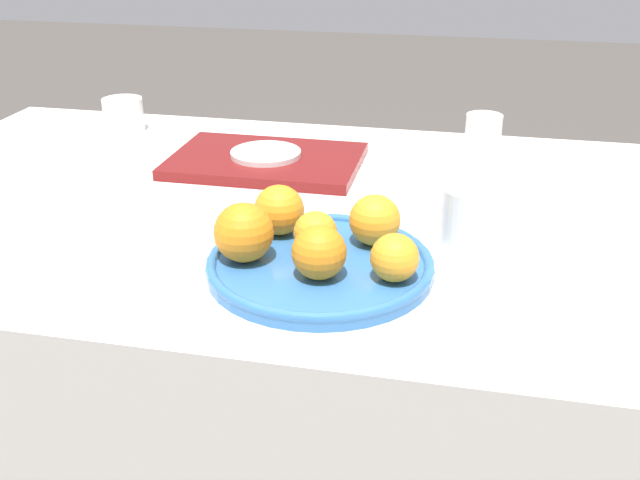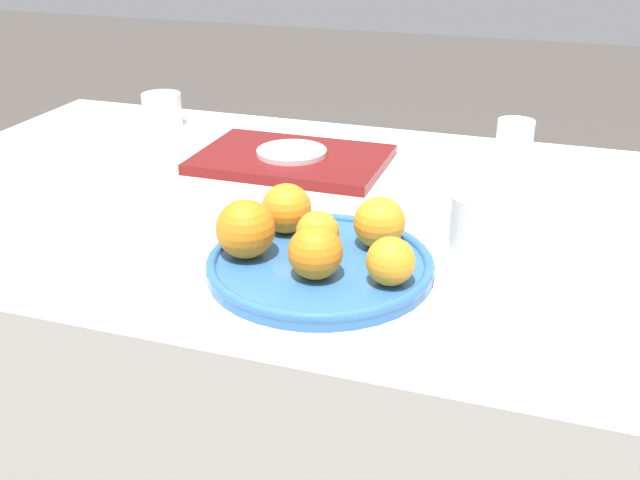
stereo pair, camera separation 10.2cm
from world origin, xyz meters
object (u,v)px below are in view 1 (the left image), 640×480
orange_0 (319,252)px  orange_3 (279,210)px  orange_2 (244,232)px  orange_5 (315,233)px  orange_4 (395,258)px  water_glass (468,219)px  fruit_platter (320,265)px  serving_tray (266,161)px  cup_2 (123,115)px  side_plate (266,153)px  cup_1 (483,136)px  orange_1 (375,220)px

orange_0 → orange_3: 0.15m
orange_2 → orange_5: size_ratio=1.34×
orange_4 → water_glass: water_glass is taller
orange_3 → orange_2: bearing=-104.5°
fruit_platter → orange_2: orange_2 is taller
orange_0 → orange_4: orange_0 is taller
water_glass → orange_2: bearing=-155.6°
serving_tray → cup_2: cup_2 is taller
orange_2 → side_plate: 0.43m
fruit_platter → orange_4: (0.11, -0.03, 0.04)m
fruit_platter → orange_3: bearing=134.6°
orange_3 → orange_4: (0.18, -0.11, -0.01)m
orange_3 → side_plate: bearing=109.2°
orange_5 → cup_1: cup_1 is taller
fruit_platter → orange_0: size_ratio=4.34×
orange_0 → orange_2: size_ratio=0.88×
orange_1 → water_glass: water_glass is taller
orange_0 → cup_1: bearing=71.3°
serving_tray → water_glass: bearing=-36.6°
fruit_platter → serving_tray: (-0.19, 0.41, -0.00)m
orange_1 → cup_2: (-0.62, 0.49, -0.02)m
water_glass → serving_tray: 0.49m
cup_1 → cup_2: cup_1 is taller
side_plate → orange_4: bearing=-55.8°
orange_4 → side_plate: orange_4 is taller
orange_5 → water_glass: size_ratio=0.65×
orange_0 → orange_5: bearing=106.2°
orange_1 → cup_2: bearing=141.8°
orange_2 → side_plate: orange_2 is taller
orange_2 → cup_2: 0.74m
serving_tray → side_plate: (0.00, 0.00, 0.02)m
orange_3 → orange_5: bearing=-38.7°
orange_3 → orange_4: bearing=-30.9°
fruit_platter → cup_1: size_ratio=3.73×
orange_2 → cup_2: bearing=128.2°
fruit_platter → cup_2: (-0.56, 0.56, 0.02)m
water_glass → cup_2: size_ratio=1.10×
cup_2 → orange_5: bearing=-44.5°
orange_1 → orange_3: 0.14m
orange_2 → water_glass: (0.30, 0.14, -0.01)m
orange_1 → orange_0: bearing=-115.6°
orange_0 → side_plate: bearing=114.0°
orange_2 → orange_3: size_ratio=1.10×
fruit_platter → orange_1: size_ratio=4.26×
water_glass → cup_1: (0.01, 0.43, -0.01)m
orange_1 → orange_3: same height
fruit_platter → water_glass: water_glass is taller
orange_1 → fruit_platter: bearing=-131.2°
fruit_platter → orange_0: bearing=-79.5°
cup_1 → water_glass: bearing=-92.0°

